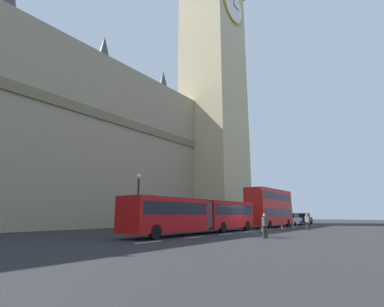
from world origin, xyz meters
The scene contains 13 objects.
ground_plane centered at (0.00, 0.00, 0.00)m, with size 160.00×160.00×0.00m, color #262628.
lane_centre_marking centered at (5.41, 0.00, 0.00)m, with size 39.00×0.16×0.01m.
clock_tower centered at (19.58, 15.98, 36.34)m, with size 11.71×11.71×68.99m.
articulated_bus centered at (-4.91, 1.99, 1.75)m, with size 16.40×2.54×2.90m.
double_decker_bus centered at (11.18, 2.00, 2.71)m, with size 10.41×2.54×4.90m.
sedan_lead centered at (19.54, 1.96, 0.91)m, with size 4.40×1.86×1.85m.
sedan_trailing centered at (26.19, 2.07, 0.91)m, with size 4.40×1.86×1.85m.
traffic_cone_west centered at (-0.19, -1.70, 0.28)m, with size 0.36×0.36×0.58m.
traffic_cone_middle centered at (5.47, -1.52, 0.28)m, with size 0.36×0.36×0.58m.
traffic_cone_east centered at (8.72, -1.71, 0.28)m, with size 0.36×0.36×0.58m.
street_lamp centered at (-8.09, 6.50, 3.06)m, with size 0.44×0.44×5.27m.
pedestrian_near_cones centered at (-6.04, -4.52, 0.91)m, with size 0.43×0.46×1.69m.
pedestrian_by_kerb centered at (6.41, -3.95, 0.91)m, with size 0.35×0.45×1.69m.
Camera 1 is at (-25.68, -12.92, 1.65)m, focal length 26.54 mm.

